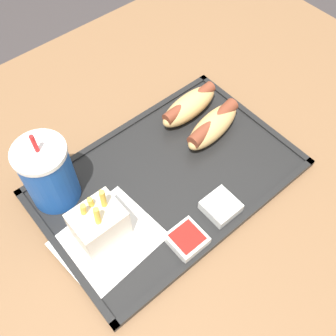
{
  "coord_description": "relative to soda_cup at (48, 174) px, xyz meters",
  "views": [
    {
      "loc": [
        -0.27,
        -0.27,
        1.38
      ],
      "look_at": [
        -0.02,
        0.03,
        0.8
      ],
      "focal_mm": 42.0,
      "sensor_mm": 36.0,
      "label": 1
    }
  ],
  "objects": [
    {
      "name": "ground_plane",
      "position": [
        0.19,
        -0.13,
        -0.84
      ],
      "size": [
        8.0,
        8.0,
        0.0
      ],
      "primitive_type": "plane",
      "color": "#383333"
    },
    {
      "name": "dining_table",
      "position": [
        0.19,
        -0.13,
        -0.46
      ],
      "size": [
        1.25,
        1.04,
        0.76
      ],
      "color": "brown",
      "rests_on": "ground_plane"
    },
    {
      "name": "sauce_cup_mayo",
      "position": [
        0.2,
        -0.21,
        -0.05
      ],
      "size": [
        0.06,
        0.06,
        0.02
      ],
      "color": "silver",
      "rests_on": "food_tray"
    },
    {
      "name": "hot_dog_far",
      "position": [
        0.3,
        -0.01,
        -0.04
      ],
      "size": [
        0.14,
        0.06,
        0.05
      ],
      "color": "tan",
      "rests_on": "food_tray"
    },
    {
      "name": "hot_dog_near",
      "position": [
        0.3,
        -0.08,
        -0.04
      ],
      "size": [
        0.15,
        0.07,
        0.05
      ],
      "color": "tan",
      "rests_on": "food_tray"
    },
    {
      "name": "sauce_cup_ketchup",
      "position": [
        0.11,
        -0.22,
        -0.05
      ],
      "size": [
        0.06,
        0.06,
        0.02
      ],
      "color": "silver",
      "rests_on": "food_tray"
    },
    {
      "name": "food_tray",
      "position": [
        0.17,
        -0.1,
        -0.07
      ],
      "size": [
        0.46,
        0.3,
        0.01
      ],
      "color": "black",
      "rests_on": "dining_table"
    },
    {
      "name": "paper_napkin",
      "position": [
        0.02,
        -0.13,
        -0.06
      ],
      "size": [
        0.17,
        0.15,
        0.0
      ],
      "color": "white",
      "rests_on": "food_tray"
    },
    {
      "name": "fries_carton",
      "position": [
        0.02,
        -0.12,
        -0.03
      ],
      "size": [
        0.08,
        0.06,
        0.11
      ],
      "color": "silver",
      "rests_on": "food_tray"
    },
    {
      "name": "soda_cup",
      "position": [
        0.0,
        0.0,
        0.0
      ],
      "size": [
        0.09,
        0.09,
        0.16
      ],
      "color": "#194CA5",
      "rests_on": "food_tray"
    }
  ]
}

